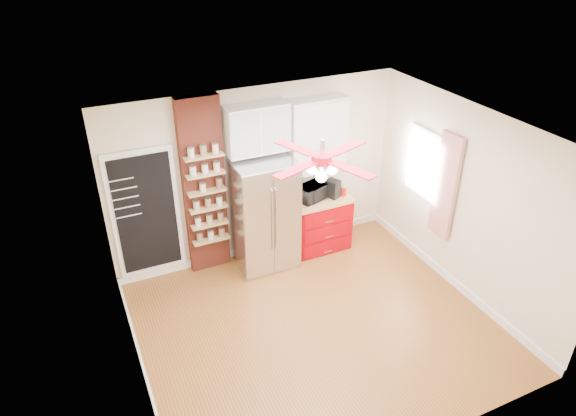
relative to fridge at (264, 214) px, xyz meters
name	(u,v)px	position (x,y,z in m)	size (l,w,h in m)	color
floor	(316,326)	(0.05, -1.63, -0.88)	(4.50, 4.50, 0.00)	#965726
ceiling	(323,135)	(0.05, -1.63, 1.83)	(4.50, 4.50, 0.00)	white
wall_back	(257,174)	(0.05, 0.37, 0.48)	(4.50, 0.02, 2.70)	beige
wall_front	(424,353)	(0.05, -3.63, 0.48)	(4.50, 0.02, 2.70)	beige
wall_left	(127,291)	(-2.20, -1.63, 0.48)	(0.02, 4.00, 2.70)	beige
wall_right	(466,202)	(2.30, -1.63, 0.48)	(0.02, 4.00, 2.70)	beige
chalkboard	(146,214)	(-1.65, 0.33, 0.23)	(0.95, 0.05, 1.95)	white
brick_pillar	(204,188)	(-0.80, 0.29, 0.48)	(0.60, 0.16, 2.70)	maroon
fridge	(264,214)	(0.00, 0.00, 0.00)	(0.90, 0.70, 1.75)	silver
upper_glass_cabinet	(257,129)	(0.00, 0.20, 1.27)	(0.90, 0.35, 0.70)	white
red_cabinet	(319,222)	(0.97, 0.05, -0.42)	(0.94, 0.64, 0.90)	#A00009
upper_shelf_unit	(317,136)	(0.97, 0.22, 1.00)	(0.90, 0.30, 1.15)	white
window	(425,164)	(2.28, -0.73, 0.68)	(0.04, 0.75, 1.05)	white
curtain	(446,186)	(2.23, -1.28, 0.57)	(0.06, 0.40, 1.55)	red
ceiling_fan	(322,159)	(0.05, -1.63, 1.55)	(1.40, 1.40, 0.44)	silver
toaster_oven	(312,193)	(0.82, 0.05, 0.15)	(0.45, 0.30, 0.25)	black
coffee_maker	(333,189)	(1.16, -0.01, 0.17)	(0.16, 0.20, 0.29)	black
canister_left	(344,191)	(1.34, -0.04, 0.10)	(0.09, 0.09, 0.15)	#B81B0A
canister_right	(341,189)	(1.34, 0.04, 0.09)	(0.09, 0.09, 0.13)	#AE2C09
pantry_jar_oats	(203,188)	(-0.86, 0.14, 0.56)	(0.09, 0.09, 0.12)	beige
pantry_jar_beans	(219,183)	(-0.61, 0.15, 0.57)	(0.09, 0.09, 0.14)	brown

